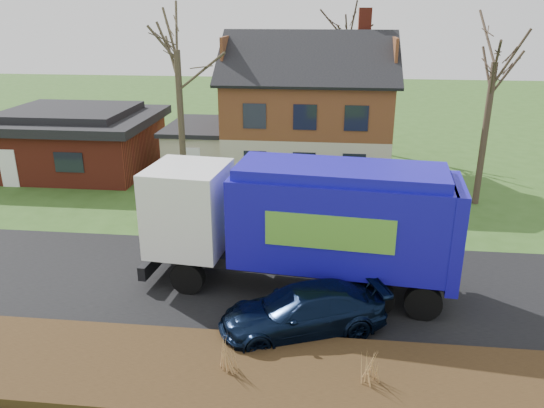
# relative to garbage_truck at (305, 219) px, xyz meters

# --- Properties ---
(ground) EXTENTS (120.00, 120.00, 0.00)m
(ground) POSITION_rel_garbage_truck_xyz_m (-2.60, 0.21, -2.59)
(ground) COLOR #2F521B
(ground) RESTS_ON ground
(road) EXTENTS (80.00, 7.00, 0.02)m
(road) POSITION_rel_garbage_truck_xyz_m (-2.60, 0.21, -2.58)
(road) COLOR black
(road) RESTS_ON ground
(mulch_verge) EXTENTS (80.00, 3.50, 0.30)m
(mulch_verge) POSITION_rel_garbage_truck_xyz_m (-2.60, -5.09, -2.44)
(mulch_verge) COLOR black
(mulch_verge) RESTS_ON ground
(main_house) EXTENTS (12.95, 8.95, 9.26)m
(main_house) POSITION_rel_garbage_truck_xyz_m (-1.11, 14.12, 1.43)
(main_house) COLOR beige
(main_house) RESTS_ON ground
(ranch_house) EXTENTS (9.80, 8.20, 3.70)m
(ranch_house) POSITION_rel_garbage_truck_xyz_m (-14.60, 13.21, -0.78)
(ranch_house) COLOR maroon
(ranch_house) RESTS_ON ground
(garbage_truck) EXTENTS (10.73, 3.84, 4.50)m
(garbage_truck) POSITION_rel_garbage_truck_xyz_m (0.00, 0.00, 0.00)
(garbage_truck) COLOR black
(garbage_truck) RESTS_ON ground
(silver_sedan) EXTENTS (4.58, 2.70, 1.43)m
(silver_sedan) POSITION_rel_garbage_truck_xyz_m (-4.44, 5.00, -1.88)
(silver_sedan) COLOR #94979B
(silver_sedan) RESTS_ON ground
(navy_wagon) EXTENTS (5.43, 3.75, 1.46)m
(navy_wagon) POSITION_rel_garbage_truck_xyz_m (0.09, -2.74, -1.86)
(navy_wagon) COLOR black
(navy_wagon) RESTS_ON ground
(tree_front_west) EXTENTS (3.48, 3.48, 10.33)m
(tree_front_west) POSITION_rel_garbage_truck_xyz_m (-6.41, 8.04, 5.92)
(tree_front_west) COLOR #413827
(tree_front_west) RESTS_ON ground
(tree_front_east) EXTENTS (3.55, 3.55, 9.86)m
(tree_front_east) POSITION_rel_garbage_truck_xyz_m (8.11, 9.55, 5.42)
(tree_front_east) COLOR #413327
(tree_front_east) RESTS_ON ground
(tree_back) EXTENTS (3.19, 3.19, 10.09)m
(tree_back) POSITION_rel_garbage_truck_xyz_m (1.71, 20.77, 5.82)
(tree_back) COLOR #382B22
(tree_back) RESTS_ON ground
(grass_clump_mid) EXTENTS (0.37, 0.30, 1.03)m
(grass_clump_mid) POSITION_rel_garbage_truck_xyz_m (-1.69, -5.08, -1.78)
(grass_clump_mid) COLOR #AC7E4B
(grass_clump_mid) RESTS_ON mulch_verge
(grass_clump_east) EXTENTS (0.36, 0.30, 0.91)m
(grass_clump_east) POSITION_rel_garbage_truck_xyz_m (1.94, -5.15, -1.84)
(grass_clump_east) COLOR tan
(grass_clump_east) RESTS_ON mulch_verge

